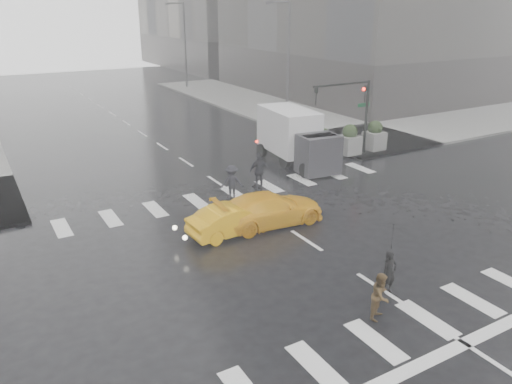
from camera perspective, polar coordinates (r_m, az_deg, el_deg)
ground at (r=19.53m, az=5.77°, el=-5.52°), size 120.00×120.00×0.00m
sidewalk_ne at (r=44.37m, az=13.20°, el=8.97°), size 35.00×35.00×0.15m
road_markings at (r=19.52m, az=5.77°, el=-5.51°), size 18.00×48.00×0.01m
traffic_signal_pole at (r=29.94m, az=11.17°, el=9.89°), size 4.45×0.42×4.50m
street_lamp_near at (r=38.71m, az=3.52°, el=15.15°), size 2.15×0.22×9.00m
street_lamp_far at (r=56.42m, az=-8.26°, el=16.65°), size 2.15×0.22×9.00m
planter_west at (r=29.32m, az=7.64°, el=5.39°), size 1.10×1.10×1.80m
planter_mid at (r=30.55m, az=10.64°, el=5.84°), size 1.10×1.10×1.80m
planter_east at (r=31.87m, az=13.40°, el=6.23°), size 1.10×1.10×1.80m
pedestrian_black at (r=15.86m, az=15.29°, el=-5.88°), size 1.02×1.04×2.43m
pedestrian_brown at (r=15.06m, az=14.07°, el=-11.44°), size 0.87×0.81×1.44m
pedestrian_far_a at (r=24.58m, az=0.34°, el=2.46°), size 1.12×0.73×1.84m
pedestrian_far_b at (r=23.24m, az=-2.79°, el=1.11°), size 1.21×0.93×1.65m
taxi_mid at (r=19.78m, az=-2.63°, el=-3.14°), size 3.78×1.55×1.22m
taxi_rear at (r=20.57m, az=1.52°, el=-1.95°), size 4.24×2.14×1.36m
box_truck at (r=28.36m, az=4.62°, el=6.34°), size 2.16×5.75×3.05m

